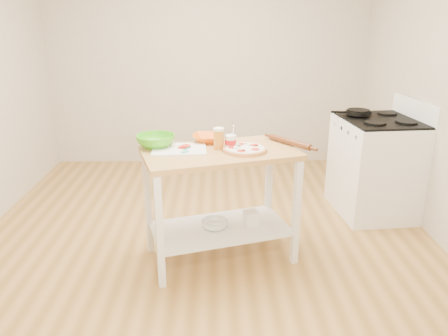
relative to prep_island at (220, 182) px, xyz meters
name	(u,v)px	position (x,y,z in m)	size (l,w,h in m)	color
room_shell	(203,85)	(-0.13, 0.23, 0.70)	(4.04, 4.54, 2.74)	#B08141
prep_island	(220,182)	(0.00, 0.00, 0.00)	(1.27, 0.93, 0.90)	tan
gas_stove	(376,166)	(1.52, 0.85, -0.17)	(0.76, 0.87, 1.11)	white
skillet	(358,112)	(1.34, 0.99, 0.33)	(0.38, 0.24, 0.03)	black
pizza	(244,149)	(0.18, -0.01, 0.27)	(0.33, 0.33, 0.05)	#E29E60
cutting_board	(179,149)	(-0.31, 0.02, 0.26)	(0.42, 0.32, 0.04)	white
spatula	(186,150)	(-0.25, -0.04, 0.27)	(0.07, 0.15, 0.01)	#43AF9B
knife	(161,143)	(-0.46, 0.16, 0.27)	(0.27, 0.09, 0.01)	silver
orange_bowl	(208,138)	(-0.10, 0.24, 0.28)	(0.24, 0.24, 0.06)	#E35C0C
green_bowl	(156,141)	(-0.49, 0.11, 0.30)	(0.30, 0.30, 0.09)	#46B817
beer_pint	(219,138)	(-0.01, 0.05, 0.33)	(0.08, 0.08, 0.16)	orange
yogurt_tub	(231,142)	(0.08, 0.06, 0.30)	(0.09, 0.09, 0.18)	white
rolling_pin	(290,142)	(0.54, 0.13, 0.28)	(0.05, 0.05, 0.42)	#613116
shelf_glass_bowl	(215,225)	(-0.05, -0.02, -0.35)	(0.21, 0.21, 0.07)	silver
shelf_bin	(251,217)	(0.25, 0.07, -0.33)	(0.11, 0.11, 0.11)	white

